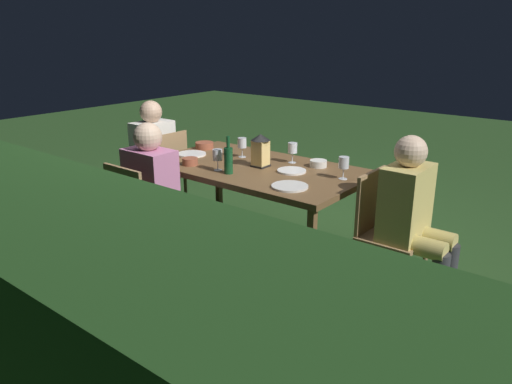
{
  "coord_description": "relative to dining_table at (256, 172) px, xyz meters",
  "views": [
    {
      "loc": [
        -2.42,
        3.03,
        1.79
      ],
      "look_at": [
        0.0,
        0.0,
        0.51
      ],
      "focal_mm": 34.98,
      "sensor_mm": 36.0,
      "label": 1
    }
  ],
  "objects": [
    {
      "name": "plate_b",
      "position": [
        -0.32,
        -0.04,
        0.06
      ],
      "size": [
        0.22,
        0.22,
        0.01
      ],
      "primitive_type": "cylinder",
      "color": "white",
      "rests_on": "dining_table"
    },
    {
      "name": "bowl_bread",
      "position": [
        0.68,
        0.32,
        0.08
      ],
      "size": [
        0.16,
        0.16,
        0.05
      ],
      "color": "#BCAD8E",
      "rests_on": "dining_table"
    },
    {
      "name": "lantern_centerpiece",
      "position": [
        -0.04,
        -0.01,
        0.2
      ],
      "size": [
        0.15,
        0.15,
        0.27
      ],
      "color": "black",
      "rests_on": "dining_table"
    },
    {
      "name": "chair_head_far",
      "position": [
        1.13,
        0.0,
        -0.19
      ],
      "size": [
        0.4,
        0.42,
        0.87
      ],
      "color": "#9E7A51",
      "rests_on": "ground"
    },
    {
      "name": "person_in_mustard",
      "position": [
        -1.33,
        0.0,
        -0.04
      ],
      "size": [
        0.48,
        0.38,
        1.15
      ],
      "color": "tan",
      "rests_on": "ground"
    },
    {
      "name": "person_in_pink",
      "position": [
        0.4,
        0.69,
        -0.04
      ],
      "size": [
        0.38,
        0.47,
        1.15
      ],
      "color": "#C675A3",
      "rests_on": "ground"
    },
    {
      "name": "plate_c",
      "position": [
        0.68,
        0.06,
        0.06
      ],
      "size": [
        0.25,
        0.25,
        0.01
      ],
      "primitive_type": "cylinder",
      "color": "white",
      "rests_on": "dining_table"
    },
    {
      "name": "plate_a",
      "position": [
        -0.53,
        0.29,
        0.06
      ],
      "size": [
        0.26,
        0.26,
        0.01
      ],
      "primitive_type": "cylinder",
      "color": "silver",
      "rests_on": "dining_table"
    },
    {
      "name": "potted_plant_corner",
      "position": [
        -1.06,
        1.28,
        -0.27
      ],
      "size": [
        0.48,
        0.48,
        0.72
      ],
      "color": "brown",
      "rests_on": "ground"
    },
    {
      "name": "bowl_olives",
      "position": [
        0.45,
        0.3,
        0.08
      ],
      "size": [
        0.13,
        0.13,
        0.06
      ],
      "color": "#9E5138",
      "rests_on": "dining_table"
    },
    {
      "name": "ice_bucket",
      "position": [
        -0.52,
        2.23,
        0.1
      ],
      "size": [
        0.26,
        0.26,
        0.34
      ],
      "color": "#B2B7BF",
      "rests_on": "side_table"
    },
    {
      "name": "wine_glass_c",
      "position": [
        0.28,
        -0.16,
        0.17
      ],
      "size": [
        0.08,
        0.08,
        0.17
      ],
      "color": "silver",
      "rests_on": "dining_table"
    },
    {
      "name": "chair_side_right_b",
      "position": [
        0.4,
        0.89,
        -0.19
      ],
      "size": [
        0.42,
        0.4,
        0.87
      ],
      "color": "#9E7A51",
      "rests_on": "ground"
    },
    {
      "name": "chair_head_near",
      "position": [
        -1.13,
        0.0,
        -0.19
      ],
      "size": [
        0.4,
        0.42,
        0.87
      ],
      "color": "#9E7A51",
      "rests_on": "ground"
    },
    {
      "name": "potted_plant_by_hedge",
      "position": [
        -1.89,
        1.36,
        -0.19
      ],
      "size": [
        0.61,
        0.61,
        0.84
      ],
      "color": "brown",
      "rests_on": "ground"
    },
    {
      "name": "wine_glass_a",
      "position": [
        -0.17,
        -0.27,
        0.17
      ],
      "size": [
        0.08,
        0.08,
        0.17
      ],
      "color": "silver",
      "rests_on": "dining_table"
    },
    {
      "name": "dining_table",
      "position": [
        0.0,
        0.0,
        0.0
      ],
      "size": [
        1.77,
        0.99,
        0.73
      ],
      "color": "brown",
      "rests_on": "ground"
    },
    {
      "name": "ground_plane",
      "position": [
        0.0,
        0.0,
        -0.68
      ],
      "size": [
        16.0,
        16.0,
        0.0
      ],
      "primitive_type": "plane",
      "color": "#26471E"
    },
    {
      "name": "green_bottle_on_table",
      "position": [
        0.03,
        0.3,
        0.16
      ],
      "size": [
        0.07,
        0.07,
        0.29
      ],
      "color": "#144723",
      "rests_on": "dining_table"
    },
    {
      "name": "bowl_salad",
      "position": [
        -0.4,
        -0.3,
        0.08
      ],
      "size": [
        0.14,
        0.14,
        0.05
      ],
      "color": "silver",
      "rests_on": "dining_table"
    },
    {
      "name": "side_table",
      "position": [
        -0.52,
        2.23,
        -0.23
      ],
      "size": [
        0.53,
        0.53,
        0.68
      ],
      "color": "#9E7A51",
      "rests_on": "ground"
    },
    {
      "name": "person_in_cream",
      "position": [
        1.33,
        0.0,
        -0.04
      ],
      "size": [
        0.48,
        0.38,
        1.15
      ],
      "color": "white",
      "rests_on": "ground"
    },
    {
      "name": "wine_glass_d",
      "position": [
        0.15,
        0.28,
        0.17
      ],
      "size": [
        0.08,
        0.08,
        0.17
      ],
      "color": "silver",
      "rests_on": "dining_table"
    },
    {
      "name": "bowl_dip",
      "position": [
        0.76,
        -0.19,
        0.08
      ],
      "size": [
        0.17,
        0.17,
        0.06
      ],
      "color": "#9E5138",
      "rests_on": "dining_table"
    },
    {
      "name": "wine_glass_b",
      "position": [
        -0.73,
        -0.12,
        0.17
      ],
      "size": [
        0.08,
        0.08,
        0.17
      ],
      "color": "silver",
      "rests_on": "dining_table"
    }
  ]
}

